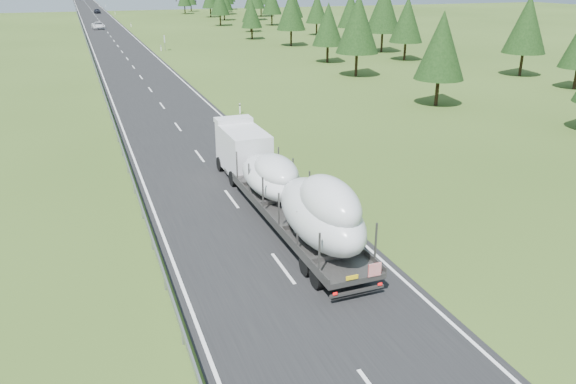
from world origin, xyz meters
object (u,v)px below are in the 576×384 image
object	(u,v)px
highway_sign	(164,40)
distant_van	(98,26)
boat_truck	(286,185)
distant_car_dark	(97,11)

from	to	relation	value
highway_sign	distant_van	world-z (taller)	highway_sign
highway_sign	boat_truck	xyz separation A→B (m)	(-5.38, -75.42, 0.39)
boat_truck	distant_van	world-z (taller)	boat_truck
highway_sign	boat_truck	world-z (taller)	boat_truck
distant_van	highway_sign	bearing A→B (deg)	-82.12
distant_car_dark	distant_van	bearing A→B (deg)	-96.44
highway_sign	distant_car_dark	bearing A→B (deg)	93.19
boat_truck	distant_car_dark	size ratio (longest dim) A/B	4.13
boat_truck	distant_car_dark	xyz separation A→B (m)	(-0.57, 182.33, -1.42)
distant_van	distant_car_dark	size ratio (longest dim) A/B	1.29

